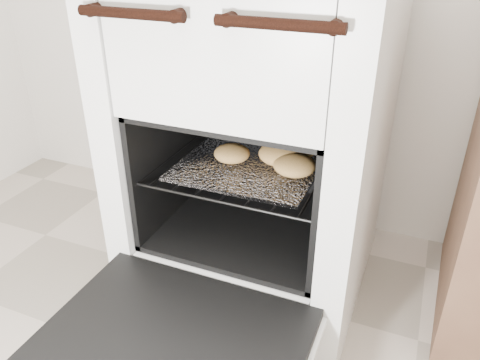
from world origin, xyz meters
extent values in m
cube|color=silver|center=(-0.18, 1.15, 0.50)|extent=(0.65, 0.70, 1.00)
cylinder|color=black|center=(-0.33, 0.79, 0.87)|extent=(0.24, 0.02, 0.02)
cylinder|color=black|center=(-0.03, 0.79, 0.87)|extent=(0.24, 0.02, 0.02)
cube|color=black|center=(-0.18, 0.59, 0.23)|extent=(0.56, 0.43, 0.03)
cube|color=silver|center=(-0.18, 0.59, 0.21)|extent=(0.59, 0.46, 0.02)
cylinder|color=black|center=(-0.41, 1.07, 0.44)|extent=(0.01, 0.46, 0.01)
cylinder|color=black|center=(0.05, 1.07, 0.44)|extent=(0.01, 0.46, 0.01)
cylinder|color=black|center=(-0.18, 0.85, 0.44)|extent=(0.47, 0.01, 0.01)
cylinder|color=black|center=(-0.18, 1.28, 0.44)|extent=(0.47, 0.01, 0.01)
cylinder|color=black|center=(-0.38, 1.07, 0.44)|extent=(0.01, 0.43, 0.01)
cylinder|color=black|center=(-0.31, 1.07, 0.44)|extent=(0.01, 0.43, 0.01)
cylinder|color=black|center=(-0.25, 1.07, 0.44)|extent=(0.01, 0.43, 0.01)
cylinder|color=black|center=(-0.18, 1.07, 0.44)|extent=(0.01, 0.43, 0.01)
cylinder|color=black|center=(-0.12, 1.07, 0.44)|extent=(0.01, 0.43, 0.01)
cylinder|color=black|center=(-0.05, 1.07, 0.44)|extent=(0.01, 0.43, 0.01)
cylinder|color=black|center=(0.01, 1.07, 0.44)|extent=(0.01, 0.43, 0.01)
cube|color=white|center=(-0.18, 1.04, 0.45)|extent=(0.37, 0.33, 0.01)
ellipsoid|color=tan|center=(-0.08, 1.14, 0.47)|extent=(0.15, 0.15, 0.05)
ellipsoid|color=tan|center=(-0.05, 1.04, 0.48)|extent=(0.13, 0.13, 0.05)
ellipsoid|color=tan|center=(-0.11, 1.08, 0.48)|extent=(0.15, 0.15, 0.06)
ellipsoid|color=tan|center=(-0.23, 1.05, 0.47)|extent=(0.12, 0.12, 0.05)
camera|label=1|loc=(0.23, -0.02, 1.01)|focal=35.00mm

